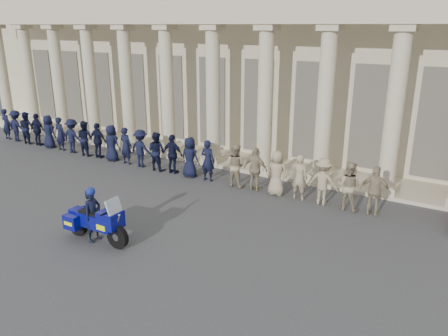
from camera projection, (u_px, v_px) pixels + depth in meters
ground at (111, 237)px, 13.53m from camera, size 90.00×90.00×0.00m
building at (298, 58)px, 24.13m from camera, size 40.00×12.50×9.00m
officer_rank at (143, 149)px, 19.94m from camera, size 21.36×0.66×1.75m
motorcycle at (97, 221)px, 13.05m from camera, size 2.41×0.98×1.55m
rider at (93, 214)px, 13.06m from camera, size 0.40×0.60×1.73m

